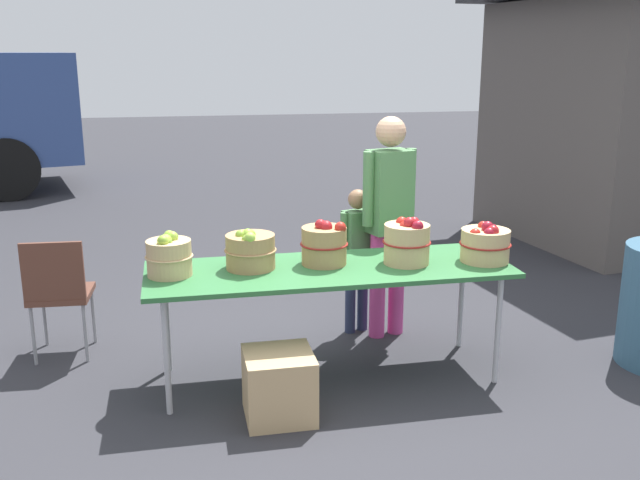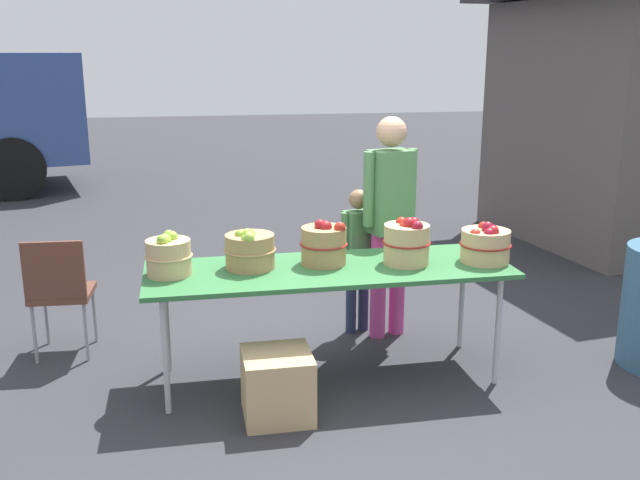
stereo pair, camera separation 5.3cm
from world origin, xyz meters
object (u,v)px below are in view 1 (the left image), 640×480
(apple_basket_green_1, at_px, (250,250))
(apple_basket_red_1, at_px, (407,242))
(market_table, at_px, (330,273))
(produce_crate, at_px, (279,385))
(apple_basket_red_0, at_px, (324,244))
(vendor_adult, at_px, (389,210))
(apple_basket_green_0, at_px, (169,256))
(folding_chair, at_px, (58,288))
(apple_basket_red_2, at_px, (485,244))
(child_customer, at_px, (357,249))

(apple_basket_green_1, bearing_deg, apple_basket_red_1, -5.20)
(market_table, distance_m, produce_crate, 0.80)
(market_table, relative_size, apple_basket_red_0, 7.48)
(apple_basket_red_0, bearing_deg, produce_crate, -125.29)
(apple_basket_red_1, xyz_separation_m, vendor_adult, (0.07, 0.64, 0.07))
(apple_basket_green_0, xyz_separation_m, apple_basket_red_1, (1.49, -0.04, 0.01))
(vendor_adult, height_order, folding_chair, vendor_adult)
(apple_basket_green_0, distance_m, apple_basket_red_1, 1.49)
(apple_basket_red_0, xyz_separation_m, vendor_adult, (0.59, 0.55, 0.08))
(apple_basket_red_2, distance_m, child_customer, 1.06)
(apple_basket_red_0, bearing_deg, vendor_adult, 42.62)
(apple_basket_red_1, bearing_deg, market_table, 178.35)
(apple_basket_green_1, distance_m, child_customer, 1.11)
(apple_basket_red_1, bearing_deg, child_customer, 99.90)
(apple_basket_green_0, height_order, apple_basket_red_2, apple_basket_green_0)
(vendor_adult, relative_size, produce_crate, 4.13)
(apple_basket_green_1, distance_m, apple_basket_red_2, 1.51)
(produce_crate, bearing_deg, apple_basket_red_1, 26.47)
(market_table, relative_size, apple_basket_green_0, 7.93)
(apple_basket_red_0, relative_size, produce_crate, 0.78)
(apple_basket_green_0, relative_size, apple_basket_red_0, 0.94)
(apple_basket_red_1, bearing_deg, apple_basket_green_0, 178.35)
(vendor_adult, height_order, produce_crate, vendor_adult)
(folding_chair, bearing_deg, apple_basket_red_2, 168.43)
(apple_basket_green_1, relative_size, vendor_adult, 0.20)
(apple_basket_green_1, bearing_deg, child_customer, 37.34)
(child_customer, bearing_deg, apple_basket_red_1, 80.62)
(apple_basket_red_1, bearing_deg, apple_basket_red_2, -6.55)
(apple_basket_red_2, bearing_deg, apple_basket_red_1, 173.45)
(apple_basket_green_1, xyz_separation_m, child_customer, (0.86, 0.66, -0.22))
(market_table, height_order, folding_chair, folding_chair)
(apple_basket_green_1, height_order, apple_basket_red_1, apple_basket_red_1)
(apple_basket_red_1, bearing_deg, apple_basket_green_1, 174.80)
(apple_basket_red_0, distance_m, vendor_adult, 0.81)
(apple_basket_red_2, bearing_deg, apple_basket_green_1, 174.34)
(folding_chair, bearing_deg, vendor_adult, -177.67)
(apple_basket_red_0, bearing_deg, market_table, -77.32)
(apple_basket_green_0, height_order, child_customer, child_customer)
(apple_basket_green_0, distance_m, child_customer, 1.55)
(apple_basket_red_2, bearing_deg, folding_chair, 164.98)
(child_customer, bearing_deg, market_table, 43.89)
(vendor_adult, relative_size, child_customer, 1.49)
(vendor_adult, xyz_separation_m, produce_crate, (-0.98, -1.09, -0.76))
(market_table, bearing_deg, vendor_adult, 47.25)
(folding_chair, height_order, produce_crate, folding_chair)
(apple_basket_green_0, xyz_separation_m, folding_chair, (-0.76, 0.64, -0.37))
(market_table, bearing_deg, child_customer, 63.16)
(vendor_adult, bearing_deg, market_table, 31.65)
(market_table, bearing_deg, apple_basket_green_1, 171.21)
(apple_basket_green_0, relative_size, apple_basket_red_2, 0.87)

